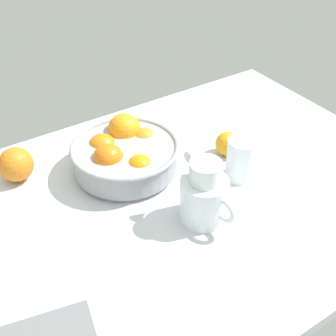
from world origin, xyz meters
TOP-DOWN VIEW (x-y plane):
  - ground_plane at (0.00, 0.00)cm, footprint 121.85×85.21cm
  - fruit_bowl at (-6.22, 15.84)cm, footprint 27.39×27.39cm
  - juice_pitcher at (0.16, -9.37)cm, footprint 10.78×15.19cm
  - juice_glass at (16.33, -2.59)cm, footprint 7.20×7.20cm
  - loose_orange_0 at (-30.46, 27.21)cm, footprint 8.68×8.68cm
  - loose_orange_1 at (19.97, 6.75)cm, footprint 6.59×6.59cm

SIDE VIEW (x-z plane):
  - ground_plane at x=0.00cm, z-range -3.00..0.00cm
  - loose_orange_1 at x=19.97cm, z-range 0.00..6.59cm
  - loose_orange_0 at x=-30.46cm, z-range 0.00..8.68cm
  - juice_glass at x=16.33cm, z-range -0.79..10.29cm
  - fruit_bowl at x=-6.22cm, z-range -1.01..10.71cm
  - juice_pitcher at x=0.16cm, z-range -2.37..13.70cm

